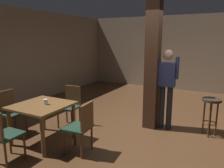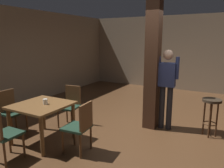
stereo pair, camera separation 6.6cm
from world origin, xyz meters
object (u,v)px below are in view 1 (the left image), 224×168
object	(u,v)px
chair_south	(2,133)
bar_stool_near	(211,108)
chair_north	(70,104)
napkin_cup	(46,102)
dining_table	(42,111)
standing_person	(167,84)
chair_west	(10,110)
chair_east	(81,125)

from	to	relation	value
chair_south	bar_stool_near	distance (m)	3.83
chair_north	chair_south	size ratio (longest dim) A/B	1.00
napkin_cup	bar_stool_near	distance (m)	3.24
dining_table	standing_person	bearing A→B (deg)	42.80
chair_south	standing_person	xyz separation A→B (m)	(1.87, 2.59, 0.50)
chair_south	napkin_cup	size ratio (longest dim) A/B	8.86
chair_west	chair_north	xyz separation A→B (m)	(0.83, 0.93, 0.00)
chair_north	chair_south	xyz separation A→B (m)	(0.06, -1.74, 0.00)
chair_east	chair_south	bearing A→B (deg)	-136.07
chair_north	chair_south	bearing A→B (deg)	-87.98
napkin_cup	chair_south	bearing A→B (deg)	-93.69
chair_north	napkin_cup	xyz separation A→B (m)	(0.12, -0.86, 0.29)
chair_west	chair_north	bearing A→B (deg)	48.24
chair_north	standing_person	xyz separation A→B (m)	(1.93, 0.85, 0.50)
napkin_cup	dining_table	bearing A→B (deg)	-154.46
chair_east	chair_west	size ratio (longest dim) A/B	1.00
chair_north	standing_person	distance (m)	2.16
napkin_cup	bar_stool_near	world-z (taller)	napkin_cup
dining_table	napkin_cup	distance (m)	0.19
chair_south	dining_table	bearing A→B (deg)	90.79
dining_table	bar_stool_near	xyz separation A→B (m)	(2.77, 1.81, -0.04)
chair_north	bar_stool_near	xyz separation A→B (m)	(2.82, 0.92, 0.08)
chair_north	chair_south	distance (m)	1.74
chair_west	bar_stool_near	world-z (taller)	chair_west
chair_north	chair_south	world-z (taller)	same
dining_table	chair_west	size ratio (longest dim) A/B	1.08
napkin_cup	bar_stool_near	xyz separation A→B (m)	(2.70, 1.78, -0.21)
chair_south	bar_stool_near	xyz separation A→B (m)	(2.76, 2.66, 0.08)
chair_east	chair_north	distance (m)	1.30
chair_west	bar_stool_near	xyz separation A→B (m)	(3.65, 1.85, 0.08)
standing_person	chair_west	bearing A→B (deg)	-147.19
chair_east	chair_south	world-z (taller)	same
chair_west	napkin_cup	xyz separation A→B (m)	(0.94, 0.07, 0.29)
napkin_cup	standing_person	bearing A→B (deg)	43.32
chair_east	chair_south	distance (m)	1.23
chair_west	chair_north	distance (m)	1.24
chair_north	napkin_cup	bearing A→B (deg)	-82.13
dining_table	chair_east	xyz separation A→B (m)	(0.90, 0.00, -0.11)
chair_north	bar_stool_near	bearing A→B (deg)	18.07
chair_west	chair_south	size ratio (longest dim) A/B	1.00
standing_person	chair_south	bearing A→B (deg)	-125.77
chair_west	chair_south	distance (m)	1.20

